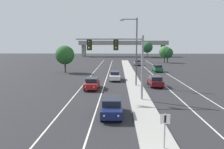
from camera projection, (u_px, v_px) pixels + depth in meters
median_island at (138, 94)px, 27.85m from camera, size 2.40×110.00×0.15m
lane_stripe_oncoming_center at (104, 84)px, 34.91m from camera, size 0.14×100.00×0.01m
lane_stripe_receding_center at (164, 85)px, 34.66m from camera, size 0.14×100.00×0.01m
edge_stripe_left at (84, 84)px, 34.99m from camera, size 0.14×100.00×0.01m
edge_stripe_right at (185, 85)px, 34.58m from camera, size 0.14×100.00×0.01m
overhead_signal_mast at (121, 54)px, 24.46m from camera, size 7.51×0.44×7.20m
median_sign_post at (165, 126)px, 13.19m from camera, size 0.60×0.10×2.20m
street_lamp_median at (135, 48)px, 32.59m from camera, size 2.58×0.28×10.00m
car_oncoming_navy at (111, 107)px, 19.80m from camera, size 1.88×4.50×1.58m
car_oncoming_red at (92, 83)px, 31.38m from camera, size 1.91×4.51×1.58m
car_oncoming_white at (115, 76)px, 38.70m from camera, size 1.85×4.48×1.58m
car_receding_darkred at (155, 81)px, 33.31m from camera, size 1.92×4.51×1.58m
car_receding_green at (157, 68)px, 50.52m from camera, size 1.84×4.48×1.58m
car_receding_grey at (137, 63)px, 64.83m from camera, size 1.85×4.48×1.58m
overpass_bridge at (123, 45)px, 106.32m from camera, size 42.40×6.40×7.65m
tree_far_right_a at (168, 53)px, 72.62m from camera, size 3.50×3.50×5.07m
tree_far_left_a at (65, 55)px, 48.25m from camera, size 4.14×4.14×5.99m
tree_far_right_b at (147, 47)px, 99.13m from camera, size 4.93×4.93×7.13m
tree_far_right_c at (165, 52)px, 73.30m from camera, size 3.87×3.87×5.60m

